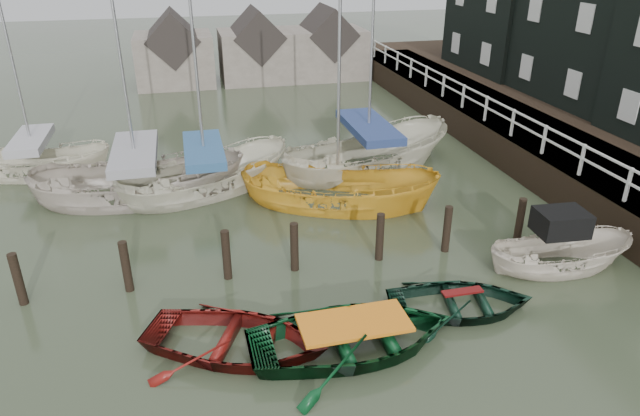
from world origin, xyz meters
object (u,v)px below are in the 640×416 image
object	(u,v)px
rowboat_green	(353,349)
sailboat_d	(367,167)
sailboat_a	(141,196)
rowboat_red	(237,350)
motorboat	(557,264)
sailboat_b	(207,189)
sailboat_c	(337,203)
sailboat_e	(38,173)
rowboat_dkgreen	(460,310)

from	to	relation	value
rowboat_green	sailboat_d	size ratio (longest dim) A/B	0.37
rowboat_green	sailboat_a	world-z (taller)	sailboat_a
rowboat_red	motorboat	world-z (taller)	motorboat
sailboat_b	sailboat_c	size ratio (longest dim) A/B	1.12
rowboat_red	sailboat_e	distance (m)	13.62
sailboat_d	sailboat_a	bearing A→B (deg)	77.81
sailboat_c	rowboat_red	bearing A→B (deg)	173.66
sailboat_c	sailboat_e	bearing A→B (deg)	87.94
rowboat_green	motorboat	bearing A→B (deg)	-73.66
rowboat_red	sailboat_a	bearing A→B (deg)	40.18
rowboat_red	sailboat_b	world-z (taller)	sailboat_b
sailboat_b	sailboat_c	xyz separation A→B (m)	(4.22, -2.18, -0.05)
rowboat_red	motorboat	size ratio (longest dim) A/B	0.99
sailboat_d	sailboat_e	world-z (taller)	sailboat_d
rowboat_dkgreen	sailboat_e	world-z (taller)	sailboat_e
sailboat_a	rowboat_dkgreen	bearing A→B (deg)	-133.79
sailboat_d	sailboat_b	bearing A→B (deg)	78.61
rowboat_green	rowboat_dkgreen	xyz separation A→B (m)	(2.93, 0.78, 0.00)
rowboat_green	rowboat_dkgreen	world-z (taller)	rowboat_green
rowboat_green	sailboat_c	xyz separation A→B (m)	(1.63, 7.37, 0.01)
rowboat_green	rowboat_red	bearing A→B (deg)	76.95
rowboat_dkgreen	sailboat_a	xyz separation A→B (m)	(-7.80, 8.66, 0.06)
rowboat_red	sailboat_a	world-z (taller)	sailboat_a
rowboat_dkgreen	motorboat	bearing A→B (deg)	-60.15
sailboat_d	sailboat_e	distance (m)	12.62
motorboat	sailboat_b	distance (m)	11.75
rowboat_green	motorboat	distance (m)	6.67
sailboat_a	sailboat_e	distance (m)	5.05
sailboat_a	sailboat_d	distance (m)	8.51
motorboat	sailboat_c	distance (m)	7.20
motorboat	sailboat_a	size ratio (longest dim) A/B	0.35
sailboat_e	motorboat	bearing A→B (deg)	-112.36
rowboat_red	sailboat_b	size ratio (longest dim) A/B	0.34
sailboat_a	sailboat_b	xyz separation A→B (m)	(2.28, 0.12, 0.00)
motorboat	rowboat_red	bearing A→B (deg)	103.29
sailboat_a	sailboat_d	world-z (taller)	sailboat_d
rowboat_green	sailboat_e	distance (m)	15.38
rowboat_red	sailboat_a	size ratio (longest dim) A/B	0.34
rowboat_dkgreen	sailboat_c	bearing A→B (deg)	22.08
rowboat_dkgreen	sailboat_d	distance (m)	9.46
rowboat_red	sailboat_b	distance (m)	9.01
sailboat_a	sailboat_c	size ratio (longest dim) A/B	1.11
rowboat_dkgreen	motorboat	distance (m)	3.64
rowboat_green	sailboat_a	distance (m)	10.62
sailboat_a	sailboat_d	bearing A→B (deg)	-80.59
sailboat_c	sailboat_d	size ratio (longest dim) A/B	0.86
rowboat_green	sailboat_b	bearing A→B (deg)	14.42
rowboat_red	motorboat	bearing A→B (deg)	-55.71
sailboat_b	sailboat_e	world-z (taller)	sailboat_b
sailboat_c	rowboat_green	bearing A→B (deg)	-167.71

